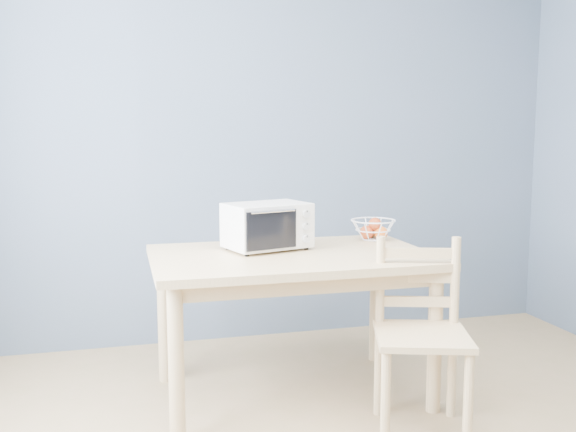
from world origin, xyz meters
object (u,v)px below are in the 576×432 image
object	(u,v)px
toaster_oven	(264,226)
fruit_basket	(373,229)
dining_table	(291,273)
dining_chair	(420,337)

from	to	relation	value
toaster_oven	fruit_basket	world-z (taller)	toaster_oven
toaster_oven	fruit_basket	size ratio (longest dim) A/B	1.88
dining_table	dining_chair	xyz separation A→B (m)	(0.47, -0.51, -0.22)
toaster_oven	dining_chair	world-z (taller)	toaster_oven
dining_chair	dining_table	bearing A→B (deg)	150.65
fruit_basket	dining_table	bearing A→B (deg)	-154.31
toaster_oven	dining_chair	xyz separation A→B (m)	(0.58, -0.64, -0.45)
dining_table	toaster_oven	size ratio (longest dim) A/B	2.93
fruit_basket	dining_chair	size ratio (longest dim) A/B	0.29
dining_table	dining_chair	world-z (taller)	dining_chair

